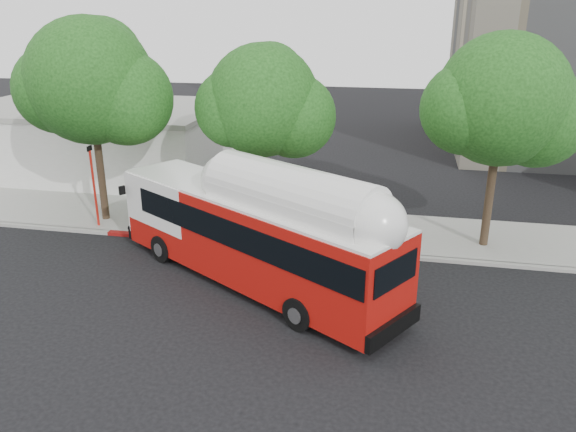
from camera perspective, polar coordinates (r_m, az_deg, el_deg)
name	(u,v)px	position (r m, az deg, el deg)	size (l,w,h in m)	color
ground	(253,288)	(21.42, -3.59, -7.30)	(120.00, 120.00, 0.00)	black
sidewalk	(287,225)	(27.17, -0.07, -0.96)	(60.00, 5.00, 0.15)	gray
curb_strip	(275,246)	(24.81, -1.28, -3.08)	(60.00, 0.30, 0.15)	gray
red_curb_segment	(211,241)	(25.60, -7.85, -2.52)	(10.00, 0.32, 0.16)	maroon
street_tree_left	(101,86)	(27.68, -18.50, 12.39)	(6.67, 5.80, 9.74)	#2D2116
street_tree_mid	(272,105)	(25.35, -1.62, 11.17)	(5.75, 5.00, 8.62)	#2D2116
street_tree_right	(512,105)	(24.83, 21.84, 10.39)	(6.21, 5.40, 9.18)	#2D2116
low_commercial_bldg	(97,138)	(38.32, -18.82, 7.48)	(16.20, 10.20, 4.25)	silver
transit_bus	(253,238)	(20.99, -3.57, -2.23)	(12.79, 9.24, 4.03)	#AD110C
signal_pole	(94,187)	(27.90, -19.09, 2.81)	(0.11, 0.38, 4.04)	red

